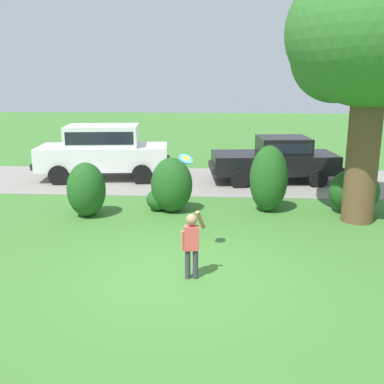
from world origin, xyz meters
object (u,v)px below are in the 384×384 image
object	(u,v)px
parked_suv	(103,149)
parked_sedan	(276,158)
oak_tree_large	(377,42)
frisbee	(186,159)
child_thrower	(192,241)

from	to	relation	value
parked_suv	parked_sedan	bearing A→B (deg)	-0.55
oak_tree_large	parked_sedan	world-z (taller)	oak_tree_large
parked_sedan	parked_suv	world-z (taller)	parked_suv
parked_sedan	frisbee	distance (m)	7.57
frisbee	parked_sedan	bearing A→B (deg)	69.56
oak_tree_large	child_thrower	world-z (taller)	oak_tree_large
child_thrower	parked_suv	bearing A→B (deg)	114.37
oak_tree_large	frisbee	world-z (taller)	oak_tree_large
oak_tree_large	parked_suv	size ratio (longest dim) A/B	1.29
parked_suv	child_thrower	world-z (taller)	parked_suv
parked_sedan	parked_suv	size ratio (longest dim) A/B	0.93
frisbee	oak_tree_large	bearing A→B (deg)	32.86
child_thrower	frisbee	distance (m)	1.64
child_thrower	parked_sedan	bearing A→B (deg)	73.06
parked_sedan	child_thrower	world-z (taller)	parked_sedan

